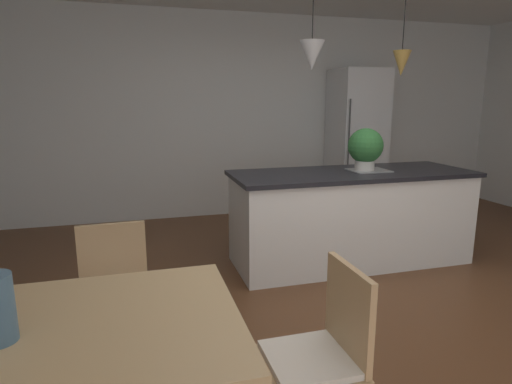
{
  "coord_description": "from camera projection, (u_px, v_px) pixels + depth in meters",
  "views": [
    {
      "loc": [
        -1.4,
        -2.52,
        1.55
      ],
      "look_at": [
        -0.73,
        -0.18,
        1.04
      ],
      "focal_mm": 29.97,
      "sensor_mm": 36.0,
      "label": 1
    }
  ],
  "objects": [
    {
      "name": "chair_kitchen_end",
      "position": [
        320.0,
        355.0,
        1.86
      ],
      "size": [
        0.4,
        0.4,
        0.87
      ],
      "color": "tan",
      "rests_on": "ground_plane"
    },
    {
      "name": "pendant_over_island_aux",
      "position": [
        401.0,
        63.0,
        3.98
      ],
      "size": [
        0.17,
        0.17,
        0.91
      ],
      "color": "black"
    },
    {
      "name": "wall_back_kitchen",
      "position": [
        239.0,
        117.0,
        5.86
      ],
      "size": [
        10.0,
        0.12,
        2.7
      ],
      "primitive_type": "cube",
      "color": "silver",
      "rests_on": "ground_plane"
    },
    {
      "name": "potted_plant_on_island",
      "position": [
        365.0,
        148.0,
        4.05
      ],
      "size": [
        0.33,
        0.33,
        0.41
      ],
      "color": "beige",
      "rests_on": "kitchen_island"
    },
    {
      "name": "kitchen_island",
      "position": [
        351.0,
        216.0,
        4.16
      ],
      "size": [
        2.32,
        0.85,
        0.91
      ],
      "color": "white",
      "rests_on": "ground_plane"
    },
    {
      "name": "refrigerator",
      "position": [
        356.0,
        142.0,
        5.98
      ],
      "size": [
        0.67,
        0.67,
        1.99
      ],
      "color": "silver",
      "rests_on": "ground_plane"
    },
    {
      "name": "chair_far_right",
      "position": [
        115.0,
        297.0,
        2.4
      ],
      "size": [
        0.41,
        0.41,
        0.87
      ],
      "color": "tan",
      "rests_on": "ground_plane"
    },
    {
      "name": "ground_plane",
      "position": [
        347.0,
        325.0,
        3.07
      ],
      "size": [
        10.0,
        8.4,
        0.04
      ],
      "primitive_type": "cube",
      "color": "brown"
    },
    {
      "name": "pendant_over_island_main",
      "position": [
        312.0,
        55.0,
        3.73
      ],
      "size": [
        0.22,
        0.22,
        0.88
      ],
      "color": "black"
    }
  ]
}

